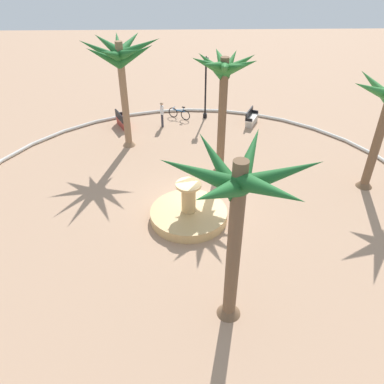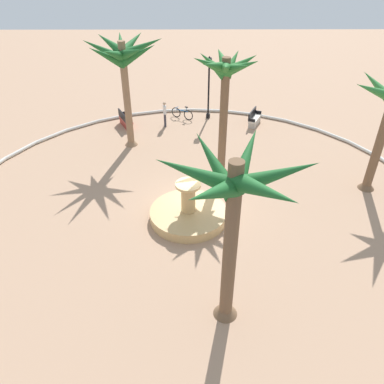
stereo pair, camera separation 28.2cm
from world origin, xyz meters
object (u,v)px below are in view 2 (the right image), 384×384
bench_east (126,121)px  bicycle_red_frame (182,113)px  palm_tree_by_curb (225,81)px  person_cyclist_helmet (165,113)px  palm_tree_near_fountain (233,201)px  lamppost (209,83)px  palm_tree_mid_plaza (123,59)px  fountain (188,213)px  bench_west (254,120)px

bench_east → bicycle_red_frame: 3.98m
palm_tree_by_curb → bicycle_red_frame: bearing=-73.0°
person_cyclist_helmet → palm_tree_near_fountain: bearing=100.5°
lamppost → bicycle_red_frame: 2.79m
palm_tree_mid_plaza → bench_east: size_ratio=3.85×
fountain → person_cyclist_helmet: fountain is taller
bench_east → person_cyclist_helmet: (-2.66, 0.07, 0.61)m
lamppost → bicycle_red_frame: (1.81, 0.13, -2.12)m
fountain → person_cyclist_helmet: bearing=-81.1°
bench_east → bench_west: same height
palm_tree_mid_plaza → bench_west: bearing=-159.9°
palm_tree_near_fountain → bench_west: palm_tree_near_fountain is taller
palm_tree_near_fountain → person_cyclist_helmet: 16.01m
palm_tree_near_fountain → fountain: bearing=-76.6°
bench_west → lamppost: size_ratio=0.39×
palm_tree_near_fountain → bench_east: 16.90m
fountain → bench_east: 10.95m
palm_tree_near_fountain → bench_west: 16.47m
palm_tree_near_fountain → bicycle_red_frame: palm_tree_near_fountain is taller
bicycle_red_frame → palm_tree_by_curb: bearing=107.0°
lamppost → person_cyclist_helmet: (2.94, 1.40, -1.54)m
lamppost → bench_west: bearing=159.6°
palm_tree_by_curb → bench_east: size_ratio=3.86×
lamppost → bicycle_red_frame: lamppost is taller
palm_tree_by_curb → bicycle_red_frame: size_ratio=4.22×
palm_tree_mid_plaza → bicycle_red_frame: bearing=-128.0°
bench_east → palm_tree_by_curb: bearing=134.8°
bench_west → lamppost: (3.09, -1.15, 2.15)m
fountain → lamppost: (-1.36, -11.43, 2.21)m
fountain → palm_tree_near_fountain: 7.03m
palm_tree_near_fountain → bicycle_red_frame: size_ratio=4.15×
palm_tree_near_fountain → bicycle_red_frame: (1.70, -16.56, -4.38)m
palm_tree_near_fountain → bench_west: size_ratio=3.78×
palm_tree_near_fountain → palm_tree_by_curb: 9.32m
lamppost → person_cyclist_helmet: 3.60m
palm_tree_near_fountain → lamppost: bearing=-90.4°
palm_tree_near_fountain → palm_tree_mid_plaza: (4.78, -12.62, 0.38)m
palm_tree_mid_plaza → lamppost: palm_tree_mid_plaza is taller
bench_west → person_cyclist_helmet: 6.06m
palm_tree_near_fountain → palm_tree_by_curb: (-0.51, -9.30, 0.27)m
lamppost → palm_tree_near_fountain: bearing=89.6°
bench_west → lamppost: 3.93m
palm_tree_by_curb → bench_west: bearing=-113.2°
fountain → palm_tree_mid_plaza: (3.53, -7.35, 4.86)m
fountain → lamppost: size_ratio=0.82×
bench_west → palm_tree_near_fountain: bearing=78.4°
palm_tree_mid_plaza → person_cyclist_helmet: 5.33m
palm_tree_near_fountain → lamppost: 16.85m
palm_tree_near_fountain → palm_tree_mid_plaza: 13.50m
bench_east → bicycle_red_frame: (-3.79, -1.20, 0.04)m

